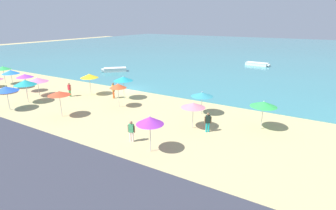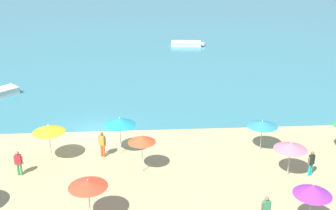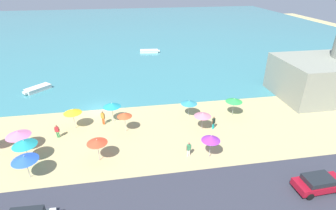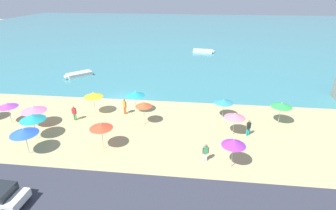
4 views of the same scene
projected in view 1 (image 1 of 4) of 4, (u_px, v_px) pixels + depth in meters
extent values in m
plane|color=tan|center=(130.00, 90.00, 33.53)|extent=(160.00, 160.00, 0.00)
cube|color=teal|center=(246.00, 49.00, 78.30)|extent=(150.00, 110.00, 0.05)
cylinder|color=#B2B2B7|center=(61.00, 106.00, 23.92)|extent=(0.05, 0.05, 2.11)
cone|color=#ED4528|center=(59.00, 93.00, 23.55)|extent=(1.98, 1.98, 0.36)
sphere|color=silver|center=(59.00, 91.00, 23.48)|extent=(0.08, 0.08, 0.08)
cylinder|color=#B2B2B7|center=(4.00, 77.00, 35.98)|extent=(0.05, 0.05, 2.10)
cone|color=green|center=(3.00, 68.00, 35.60)|extent=(2.10, 2.10, 0.42)
sphere|color=silver|center=(2.00, 66.00, 35.52)|extent=(0.08, 0.08, 0.08)
cylinder|color=#B2B2B7|center=(150.00, 138.00, 17.56)|extent=(0.05, 0.05, 2.06)
cone|color=purple|center=(150.00, 120.00, 17.17)|extent=(1.86, 1.86, 0.52)
sphere|color=silver|center=(150.00, 116.00, 17.08)|extent=(0.08, 0.08, 0.08)
cylinder|color=#B2B2B7|center=(90.00, 86.00, 30.85)|extent=(0.05, 0.05, 2.12)
cone|color=yellow|center=(89.00, 76.00, 30.46)|extent=(2.06, 2.06, 0.45)
sphere|color=silver|center=(89.00, 74.00, 30.38)|extent=(0.08, 0.08, 0.08)
cylinder|color=#B2B2B7|center=(12.00, 81.00, 33.93)|extent=(0.05, 0.05, 1.95)
cone|color=blue|center=(11.00, 72.00, 33.56)|extent=(2.09, 2.09, 0.48)
sphere|color=silver|center=(10.00, 70.00, 33.48)|extent=(0.08, 0.08, 0.08)
cylinder|color=#B2B2B7|center=(119.00, 97.00, 26.57)|extent=(0.05, 0.05, 2.07)
cone|color=#DA5129|center=(118.00, 86.00, 26.19)|extent=(1.71, 1.71, 0.43)
sphere|color=silver|center=(118.00, 83.00, 26.12)|extent=(0.08, 0.08, 0.08)
cylinder|color=#B2B2B7|center=(8.00, 100.00, 25.73)|extent=(0.05, 0.05, 1.98)
cone|color=blue|center=(6.00, 89.00, 25.37)|extent=(2.26, 2.26, 0.44)
sphere|color=silver|center=(5.00, 86.00, 25.29)|extent=(0.08, 0.08, 0.08)
cylinder|color=#B2B2B7|center=(262.00, 118.00, 21.20)|extent=(0.05, 0.05, 2.00)
cone|color=green|center=(264.00, 104.00, 20.84)|extent=(2.11, 2.11, 0.40)
sphere|color=silver|center=(264.00, 101.00, 20.77)|extent=(0.08, 0.08, 0.08)
cylinder|color=#B2B2B7|center=(124.00, 90.00, 29.30)|extent=(0.05, 0.05, 2.14)
cone|color=teal|center=(123.00, 79.00, 28.91)|extent=(2.12, 2.12, 0.47)
sphere|color=silver|center=(123.00, 76.00, 28.83)|extent=(0.08, 0.08, 0.08)
cylinder|color=#B2B2B7|center=(202.00, 105.00, 24.61)|extent=(0.05, 0.05, 1.81)
cone|color=teal|center=(202.00, 94.00, 24.29)|extent=(2.08, 2.08, 0.37)
sphere|color=silver|center=(202.00, 92.00, 24.22)|extent=(0.08, 0.08, 0.08)
cylinder|color=#B2B2B7|center=(39.00, 89.00, 30.53)|extent=(0.05, 0.05, 1.75)
cone|color=pink|center=(37.00, 80.00, 30.20)|extent=(2.43, 2.43, 0.46)
sphere|color=silver|center=(37.00, 77.00, 30.11)|extent=(0.08, 0.08, 0.08)
cylinder|color=#B2B2B7|center=(26.00, 84.00, 32.30)|extent=(0.05, 0.05, 1.86)
cone|color=purple|center=(25.00, 76.00, 31.96)|extent=(1.99, 1.99, 0.40)
sphere|color=silver|center=(24.00, 74.00, 31.89)|extent=(0.08, 0.08, 0.08)
cylinder|color=#B2B2B7|center=(193.00, 118.00, 21.41)|extent=(0.05, 0.05, 1.85)
cone|color=#D7788C|center=(193.00, 105.00, 21.08)|extent=(1.99, 1.99, 0.38)
sphere|color=silver|center=(193.00, 103.00, 21.01)|extent=(0.08, 0.08, 0.08)
cylinder|color=#B2B2B7|center=(27.00, 94.00, 28.03)|extent=(0.05, 0.05, 2.00)
cone|color=teal|center=(25.00, 82.00, 27.65)|extent=(2.28, 2.28, 0.53)
sphere|color=silver|center=(25.00, 80.00, 27.56)|extent=(0.08, 0.08, 0.08)
cylinder|color=#DD5521|center=(114.00, 95.00, 29.65)|extent=(0.14, 0.14, 0.86)
cylinder|color=#DD5521|center=(113.00, 94.00, 29.79)|extent=(0.14, 0.14, 0.86)
cube|color=orange|center=(113.00, 88.00, 29.48)|extent=(0.42, 0.36, 0.68)
sphere|color=brown|center=(113.00, 84.00, 29.33)|extent=(0.22, 0.22, 0.22)
cylinder|color=brown|center=(114.00, 89.00, 29.30)|extent=(0.09, 0.09, 0.61)
cylinder|color=brown|center=(112.00, 88.00, 29.69)|extent=(0.09, 0.09, 0.61)
cylinder|color=silver|center=(131.00, 137.00, 19.19)|extent=(0.14, 0.14, 0.77)
cylinder|color=silver|center=(133.00, 137.00, 19.15)|extent=(0.14, 0.14, 0.77)
cube|color=#3A9760|center=(131.00, 128.00, 18.96)|extent=(0.41, 0.31, 0.61)
sphere|color=#976853|center=(131.00, 123.00, 18.82)|extent=(0.22, 0.22, 0.22)
cylinder|color=#976853|center=(128.00, 128.00, 19.03)|extent=(0.09, 0.09, 0.55)
cylinder|color=#976853|center=(134.00, 129.00, 18.92)|extent=(0.09, 0.09, 0.55)
cylinder|color=#17ACAC|center=(209.00, 127.00, 20.85)|extent=(0.14, 0.14, 0.77)
cylinder|color=#17ACAC|center=(206.00, 127.00, 20.84)|extent=(0.14, 0.14, 0.77)
cube|color=black|center=(208.00, 119.00, 20.63)|extent=(0.42, 0.38, 0.61)
sphere|color=brown|center=(208.00, 114.00, 20.49)|extent=(0.22, 0.22, 0.22)
cylinder|color=brown|center=(211.00, 120.00, 20.65)|extent=(0.09, 0.09, 0.55)
cylinder|color=brown|center=(205.00, 120.00, 20.64)|extent=(0.09, 0.09, 0.55)
cylinder|color=#38924B|center=(70.00, 93.00, 30.40)|extent=(0.14, 0.14, 0.77)
cylinder|color=#38924B|center=(69.00, 93.00, 30.50)|extent=(0.14, 0.14, 0.77)
cube|color=red|center=(69.00, 87.00, 30.24)|extent=(0.37, 0.24, 0.61)
sphere|color=#9C6C4D|center=(69.00, 84.00, 30.10)|extent=(0.22, 0.22, 0.22)
cylinder|color=#9C6C4D|center=(71.00, 88.00, 30.12)|extent=(0.09, 0.09, 0.55)
cylinder|color=#9C6C4D|center=(68.00, 88.00, 30.38)|extent=(0.09, 0.09, 0.55)
cube|color=silver|center=(257.00, 64.00, 50.62)|extent=(4.19, 2.15, 0.48)
cube|color=silver|center=(269.00, 65.00, 49.35)|extent=(0.53, 1.03, 0.29)
cube|color=silver|center=(257.00, 63.00, 50.54)|extent=(4.20, 2.23, 0.08)
cube|color=silver|center=(115.00, 70.00, 44.71)|extent=(3.70, 3.67, 0.58)
cube|color=silver|center=(103.00, 70.00, 44.23)|extent=(0.90, 0.90, 0.35)
cube|color=silver|center=(115.00, 68.00, 44.61)|extent=(3.76, 3.73, 0.08)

